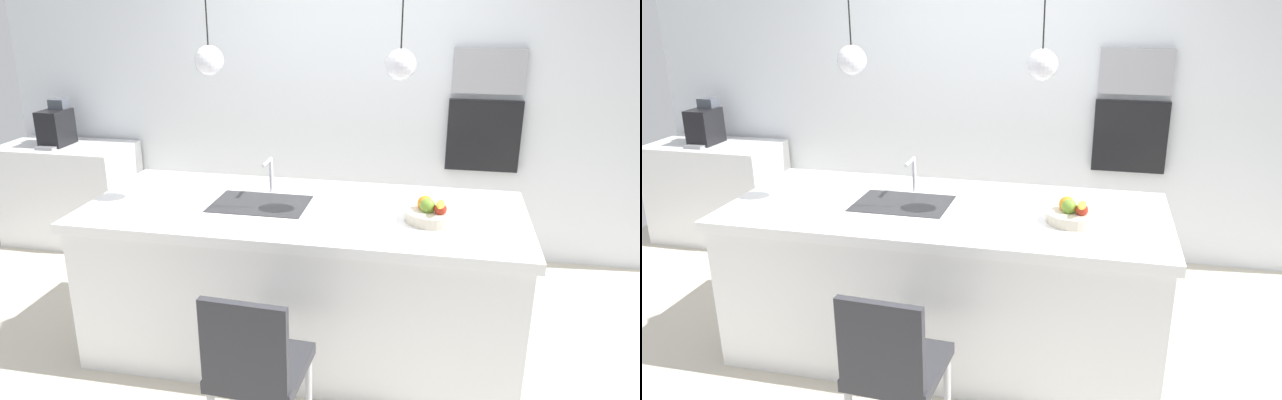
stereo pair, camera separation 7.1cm
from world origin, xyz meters
The scene contains 13 objects.
floor centered at (0.00, 0.00, 0.00)m, with size 6.60×6.60×0.00m, color beige.
back_wall centered at (0.00, 1.65, 1.30)m, with size 6.00×0.10×2.60m, color white.
kitchen_island centered at (0.00, 0.00, 0.46)m, with size 2.54×1.08×0.92m.
sink_basin centered at (-0.26, 0.00, 0.92)m, with size 0.56×0.40×0.02m, color #2D2D30.
faucet centered at (-0.26, 0.21, 1.07)m, with size 0.02×0.17×0.22m.
fruit_bowl centered at (0.74, -0.08, 0.97)m, with size 0.29×0.29×0.15m.
side_counter centered at (-2.40, 1.28, 0.43)m, with size 1.10×0.60×0.86m, color white.
coffee_machine centered at (-2.46, 1.28, 1.03)m, with size 0.20×0.35×0.38m.
microwave centered at (1.09, 1.58, 1.54)m, with size 0.54×0.08×0.34m, color #9E9EA3.
oven centered at (1.09, 1.58, 1.04)m, with size 0.56×0.08×0.56m, color black.
chair_near centered at (0.01, -0.99, 0.51)m, with size 0.43×0.45×0.90m.
pendant_light_left centered at (-0.53, 0.00, 1.75)m, with size 0.16×0.16×0.76m.
pendant_light_right centered at (0.53, 0.00, 1.75)m, with size 0.16×0.16×0.76m.
Camera 2 is at (0.82, -3.17, 2.10)m, focal length 33.60 mm.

